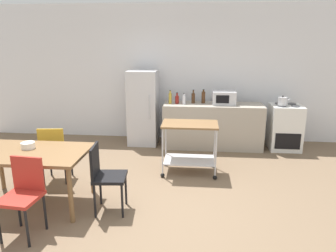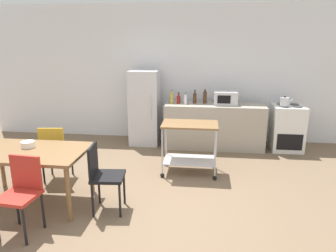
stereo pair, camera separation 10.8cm
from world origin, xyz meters
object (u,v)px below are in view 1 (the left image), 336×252
at_px(chair_mustard, 55,150).
at_px(bottle_sparkling_water, 177,99).
at_px(kettle, 283,101).
at_px(refrigerator, 143,108).
at_px(bottle_olive_oil, 184,100).
at_px(stove_oven, 285,127).
at_px(bottle_sesame_oil, 203,97).
at_px(chair_red, 23,192).
at_px(bottle_soda, 170,98).
at_px(microwave, 224,98).
at_px(fruit_bowl, 28,145).
at_px(chair_black, 105,174).
at_px(kitchen_cart, 190,140).
at_px(bottle_wine, 193,98).
at_px(dining_table, 29,157).

xyz_separation_m(chair_mustard, bottle_sparkling_water, (1.74, 1.94, 0.47)).
bearing_deg(bottle_sparkling_water, kettle, -2.19).
bearing_deg(chair_mustard, refrigerator, -123.53).
bearing_deg(chair_mustard, bottle_olive_oil, -141.85).
relative_size(stove_oven, bottle_sesame_oil, 3.25).
xyz_separation_m(refrigerator, bottle_sesame_oil, (1.25, -0.00, 0.25)).
bearing_deg(chair_red, chair_mustard, 106.23).
distance_m(bottle_soda, bottle_sparkling_water, 0.14).
bearing_deg(microwave, fruit_bowl, -137.14).
bearing_deg(fruit_bowl, bottle_sparkling_water, 54.44).
xyz_separation_m(chair_black, fruit_bowl, (-1.09, 0.20, 0.27)).
distance_m(stove_oven, kitchen_cart, 2.34).
height_order(chair_mustard, kettle, kettle).
bearing_deg(bottle_soda, bottle_wine, 13.13).
xyz_separation_m(chair_black, kitchen_cart, (1.03, 1.35, 0.05)).
xyz_separation_m(chair_mustard, stove_oven, (3.92, 1.96, -0.07)).
xyz_separation_m(kitchen_cart, bottle_olive_oil, (-0.16, 1.33, 0.42)).
bearing_deg(bottle_wine, chair_red, -118.11).
bearing_deg(kitchen_cart, chair_black, -127.35).
bearing_deg(chair_red, bottle_sparkling_water, 71.18).
xyz_separation_m(bottle_soda, microwave, (1.08, 0.05, 0.02)).
relative_size(stove_oven, microwave, 2.00).
xyz_separation_m(dining_table, kitchen_cart, (2.05, 1.26, -0.10)).
distance_m(refrigerator, bottle_olive_oil, 0.90).
height_order(dining_table, bottle_sparkling_water, bottle_sparkling_water).
xyz_separation_m(refrigerator, microwave, (1.66, -0.08, 0.25)).
distance_m(stove_oven, bottle_sesame_oil, 1.75).
distance_m(chair_mustard, kettle, 4.26).
relative_size(stove_oven, kitchen_cart, 1.01).
distance_m(stove_oven, bottle_olive_oil, 2.11).
height_order(bottle_soda, bottle_olive_oil, bottle_soda).
height_order(dining_table, bottle_soda, bottle_soda).
relative_size(chair_black, chair_mustard, 1.00).
bearing_deg(refrigerator, dining_table, -110.53).
bearing_deg(bottle_sparkling_water, refrigerator, 171.98).
bearing_deg(fruit_bowl, chair_red, -66.62).
distance_m(bottle_soda, bottle_sesame_oil, 0.68).
bearing_deg(bottle_soda, chair_black, -102.16).
bearing_deg(chair_mustard, bottle_soda, -136.84).
bearing_deg(bottle_soda, chair_red, -112.30).
distance_m(chair_black, refrigerator, 2.84).
bearing_deg(bottle_olive_oil, bottle_wine, 36.40).
height_order(stove_oven, bottle_olive_oil, bottle_olive_oil).
height_order(chair_mustard, refrigerator, refrigerator).
relative_size(refrigerator, bottle_sesame_oil, 5.47).
bearing_deg(chair_black, chair_red, 121.40).
bearing_deg(microwave, bottle_sesame_oil, 169.46).
xyz_separation_m(chair_black, bottle_wine, (1.05, 2.81, 0.49)).
height_order(chair_black, refrigerator, refrigerator).
bearing_deg(chair_red, fruit_bowl, 118.72).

